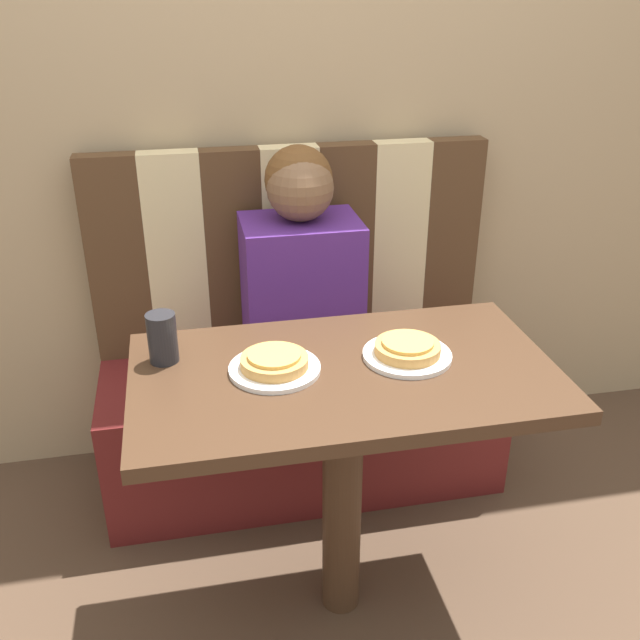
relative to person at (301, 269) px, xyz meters
name	(u,v)px	position (x,y,z in m)	size (l,w,h in m)	color
ground_plane	(340,599)	(0.00, -0.56, -0.76)	(12.00, 12.00, 0.00)	#4C3828
wall_back	(282,65)	(0.00, 0.29, 0.54)	(7.00, 0.05, 2.60)	tan
booth_seat	(303,422)	(0.00, 0.00, -0.54)	(1.26, 0.47, 0.42)	#5B1919
booth_backrest	(290,248)	(0.00, 0.20, 0.00)	(1.26, 0.07, 0.65)	#4C331E
dining_table	(344,412)	(0.00, -0.56, -0.14)	(0.98, 0.56, 0.73)	#422B1C
person	(301,269)	(0.00, 0.00, 0.00)	(0.34, 0.25, 0.70)	#4C237A
plate_left	(275,369)	(-0.16, -0.54, -0.02)	(0.21, 0.21, 0.01)	white
plate_right	(407,355)	(0.16, -0.54, -0.02)	(0.21, 0.21, 0.01)	white
pizza_left	(274,361)	(-0.16, -0.54, 0.00)	(0.16, 0.16, 0.03)	#C68E47
pizza_right	(408,347)	(0.16, -0.54, 0.00)	(0.16, 0.16, 0.03)	#C68E47
drinking_cup	(162,338)	(-0.40, -0.44, 0.04)	(0.07, 0.07, 0.12)	#232328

